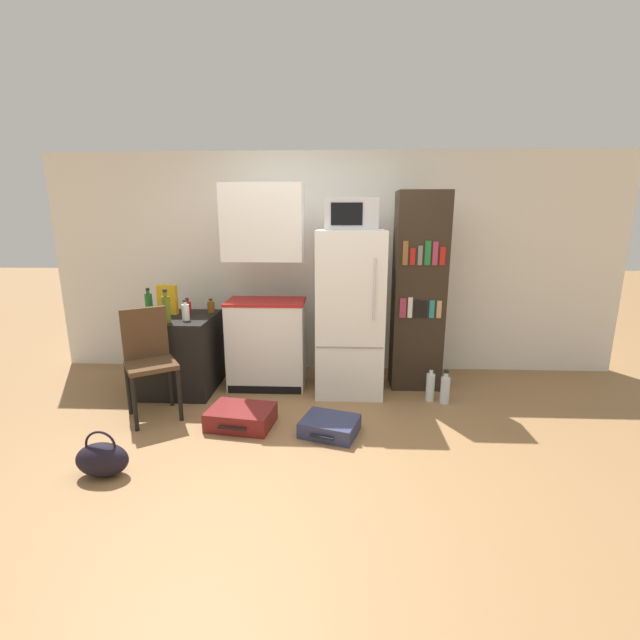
# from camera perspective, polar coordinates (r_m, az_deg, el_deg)

# --- Properties ---
(ground_plane) EXTENTS (24.00, 24.00, 0.00)m
(ground_plane) POSITION_cam_1_polar(r_m,az_deg,el_deg) (3.37, -2.38, -17.50)
(ground_plane) COLOR olive
(wall_back) EXTENTS (6.40, 0.10, 2.44)m
(wall_back) POSITION_cam_1_polar(r_m,az_deg,el_deg) (4.90, 1.83, 7.42)
(wall_back) COLOR white
(wall_back) RESTS_ON ground_plane
(side_table) EXTENTS (0.73, 0.75, 0.77)m
(side_table) POSITION_cam_1_polar(r_m,az_deg,el_deg) (4.61, -18.25, -4.23)
(side_table) COLOR black
(side_table) RESTS_ON ground_plane
(kitchen_hutch) EXTENTS (0.79, 0.48, 2.05)m
(kitchen_hutch) POSITION_cam_1_polar(r_m,az_deg,el_deg) (4.37, -7.24, 3.08)
(kitchen_hutch) COLOR white
(kitchen_hutch) RESTS_ON ground_plane
(refrigerator) EXTENTS (0.65, 0.66, 1.62)m
(refrigerator) POSITION_cam_1_polar(r_m,az_deg,el_deg) (4.26, 3.95, 0.93)
(refrigerator) COLOR white
(refrigerator) RESTS_ON ground_plane
(microwave) EXTENTS (0.49, 0.39, 0.29)m
(microwave) POSITION_cam_1_polar(r_m,az_deg,el_deg) (4.16, 4.16, 13.90)
(microwave) COLOR #B7B7BC
(microwave) RESTS_ON refrigerator
(bookshelf) EXTENTS (0.50, 0.35, 1.99)m
(bookshelf) POSITION_cam_1_polar(r_m,az_deg,el_deg) (4.44, 12.98, 3.56)
(bookshelf) COLOR #2D2319
(bookshelf) RESTS_ON ground_plane
(bottle_amber_beer) EXTENTS (0.07, 0.07, 0.14)m
(bottle_amber_beer) POSITION_cam_1_polar(r_m,az_deg,el_deg) (4.62, -14.34, 1.74)
(bottle_amber_beer) COLOR brown
(bottle_amber_beer) RESTS_ON side_table
(bottle_ketchup_red) EXTENTS (0.08, 0.08, 0.17)m
(bottle_ketchup_red) POSITION_cam_1_polar(r_m,az_deg,el_deg) (4.57, -17.26, 1.57)
(bottle_ketchup_red) COLOR #AD1914
(bottle_ketchup_red) RESTS_ON side_table
(bottle_milk_white) EXTENTS (0.07, 0.07, 0.20)m
(bottle_milk_white) POSITION_cam_1_polar(r_m,az_deg,el_deg) (4.31, -17.50, 1.05)
(bottle_milk_white) COLOR white
(bottle_milk_white) RESTS_ON side_table
(bottle_olive_oil) EXTENTS (0.07, 0.07, 0.32)m
(bottle_olive_oil) POSITION_cam_1_polar(r_m,az_deg,el_deg) (4.26, -19.83, 1.43)
(bottle_olive_oil) COLOR #566619
(bottle_olive_oil) RESTS_ON side_table
(bottle_green_tall) EXTENTS (0.07, 0.07, 0.27)m
(bottle_green_tall) POSITION_cam_1_polar(r_m,az_deg,el_deg) (4.72, -21.85, 2.08)
(bottle_green_tall) COLOR #1E6028
(bottle_green_tall) RESTS_ON side_table
(cereal_box) EXTENTS (0.19, 0.07, 0.30)m
(cereal_box) POSITION_cam_1_polar(r_m,az_deg,el_deg) (4.63, -19.66, 2.55)
(cereal_box) COLOR gold
(cereal_box) RESTS_ON side_table
(chair) EXTENTS (0.55, 0.55, 0.96)m
(chair) POSITION_cam_1_polar(r_m,az_deg,el_deg) (4.06, -21.93, -4.07)
(chair) COLOR black
(chair) RESTS_ON ground_plane
(suitcase_large_flat) EXTENTS (0.58, 0.47, 0.16)m
(suitcase_large_flat) POSITION_cam_1_polar(r_m,az_deg,el_deg) (3.79, -10.47, -12.59)
(suitcase_large_flat) COLOR maroon
(suitcase_large_flat) RESTS_ON ground_plane
(suitcase_small_flat) EXTENTS (0.53, 0.48, 0.13)m
(suitcase_small_flat) POSITION_cam_1_polar(r_m,az_deg,el_deg) (3.62, 1.31, -13.96)
(suitcase_small_flat) COLOR navy
(suitcase_small_flat) RESTS_ON ground_plane
(handbag) EXTENTS (0.36, 0.20, 0.33)m
(handbag) POSITION_cam_1_polar(r_m,az_deg,el_deg) (3.41, -27.04, -16.19)
(handbag) COLOR black
(handbag) RESTS_ON ground_plane
(water_bottle_front) EXTENTS (0.08, 0.08, 0.35)m
(water_bottle_front) POSITION_cam_1_polar(r_m,az_deg,el_deg) (4.32, 14.49, -8.55)
(water_bottle_front) COLOR silver
(water_bottle_front) RESTS_ON ground_plane
(water_bottle_middle) EXTENTS (0.09, 0.09, 0.33)m
(water_bottle_middle) POSITION_cam_1_polar(r_m,az_deg,el_deg) (4.30, 16.34, -8.84)
(water_bottle_middle) COLOR silver
(water_bottle_middle) RESTS_ON ground_plane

